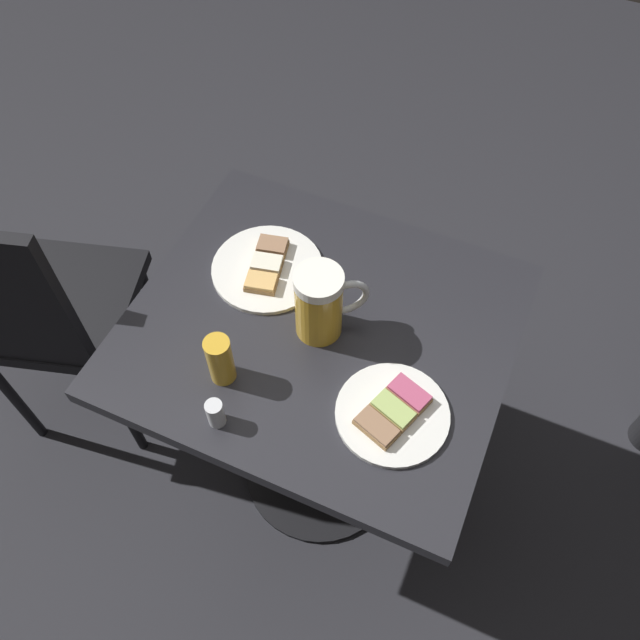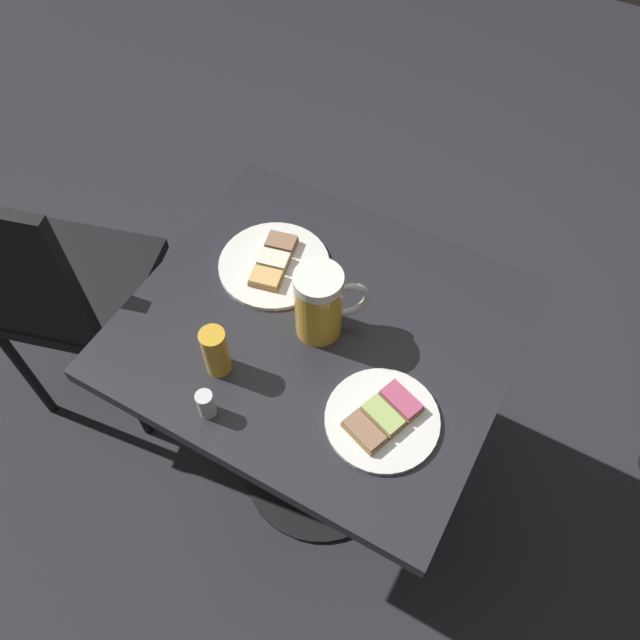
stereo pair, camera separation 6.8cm
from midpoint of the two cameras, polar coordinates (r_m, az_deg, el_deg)
ground_plane at (r=1.97m, az=1.02°, el=-13.01°), size 6.00×6.00×0.00m
cafe_table at (r=1.44m, az=1.36°, el=-4.49°), size 0.76×0.66×0.76m
plate_near at (r=1.19m, az=7.19°, el=-8.70°), size 0.21×0.21×0.03m
plate_far at (r=1.38m, az=-2.67°, el=4.93°), size 0.24×0.24×0.03m
beer_mug at (r=1.22m, az=1.53°, el=1.49°), size 0.13×0.12×0.16m
beer_glass_small at (r=1.20m, az=-7.62°, el=-2.84°), size 0.05×0.05×0.11m
salt_shaker at (r=1.18m, az=-8.41°, el=-7.42°), size 0.03×0.03×0.06m
cafe_chair at (r=1.73m, az=-21.41°, el=2.47°), size 0.47×0.47×0.95m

